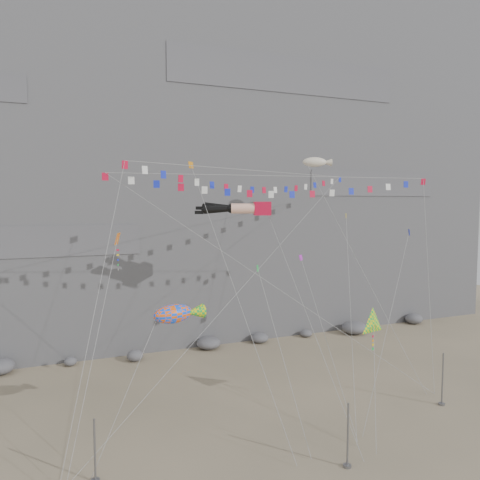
# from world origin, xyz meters

# --- Properties ---
(ground) EXTENTS (120.00, 120.00, 0.00)m
(ground) POSITION_xyz_m (0.00, 0.00, 0.00)
(ground) COLOR gray
(ground) RESTS_ON ground
(cliff) EXTENTS (80.00, 28.00, 50.00)m
(cliff) POSITION_xyz_m (0.00, 32.00, 25.00)
(cliff) COLOR slate
(cliff) RESTS_ON ground
(talus_boulders) EXTENTS (60.00, 3.00, 1.20)m
(talus_boulders) POSITION_xyz_m (0.00, 17.00, 0.60)
(talus_boulders) COLOR slate
(talus_boulders) RESTS_ON ground
(anchor_pole_left) EXTENTS (0.12, 0.12, 3.67)m
(anchor_pole_left) POSITION_xyz_m (-13.41, -3.49, 1.83)
(anchor_pole_left) COLOR slate
(anchor_pole_left) RESTS_ON ground
(anchor_pole_center) EXTENTS (0.12, 0.12, 3.92)m
(anchor_pole_center) POSITION_xyz_m (0.59, -7.56, 1.96)
(anchor_pole_center) COLOR slate
(anchor_pole_center) RESTS_ON ground
(anchor_pole_right) EXTENTS (0.12, 0.12, 4.13)m
(anchor_pole_right) POSITION_xyz_m (12.41, -3.12, 2.07)
(anchor_pole_right) COLOR slate
(anchor_pole_right) RESTS_ON ground
(legs_kite) EXTENTS (6.72, 17.59, 21.13)m
(legs_kite) POSITION_xyz_m (0.06, 7.81, 15.16)
(legs_kite) COLOR red
(legs_kite) RESTS_ON ground
(flag_banner_upper) EXTENTS (29.42, 17.76, 27.80)m
(flag_banner_upper) POSITION_xyz_m (1.60, 7.73, 18.43)
(flag_banner_upper) COLOR red
(flag_banner_upper) RESTS_ON ground
(flag_banner_lower) EXTENTS (27.03, 6.19, 21.78)m
(flag_banner_lower) POSITION_xyz_m (1.88, 3.69, 17.78)
(flag_banner_lower) COLOR red
(flag_banner_lower) RESTS_ON ground
(harlequin_kite) EXTENTS (5.11, 9.61, 16.19)m
(harlequin_kite) POSITION_xyz_m (-10.90, 4.71, 13.02)
(harlequin_kite) COLOR red
(harlequin_kite) RESTS_ON ground
(fish_windsock) EXTENTS (7.56, 3.63, 10.43)m
(fish_windsock) POSITION_xyz_m (-8.18, -0.69, 8.50)
(fish_windsock) COLOR #FD5A0C
(fish_windsock) RESTS_ON ground
(delta_kite) EXTENTS (4.45, 5.08, 9.04)m
(delta_kite) POSITION_xyz_m (6.17, -2.62, 6.88)
(delta_kite) COLOR yellow
(delta_kite) RESTS_ON ground
(blimp_windsock) EXTENTS (5.35, 13.53, 23.51)m
(blimp_windsock) POSITION_xyz_m (9.36, 11.14, 19.67)
(blimp_windsock) COLOR beige
(blimp_windsock) RESTS_ON ground
(small_kite_a) EXTENTS (3.11, 14.52, 23.37)m
(small_kite_a) POSITION_xyz_m (-4.53, 7.13, 18.41)
(small_kite_a) COLOR orange
(small_kite_a) RESTS_ON ground
(small_kite_b) EXTENTS (2.59, 11.88, 15.74)m
(small_kite_b) POSITION_xyz_m (4.80, 5.55, 10.68)
(small_kite_b) COLOR #B721C6
(small_kite_b) RESTS_ON ground
(small_kite_c) EXTENTS (1.32, 7.08, 12.75)m
(small_kite_c) POSITION_xyz_m (-1.70, 0.25, 10.77)
(small_kite_c) COLOR green
(small_kite_c) RESTS_ON ground
(small_kite_d) EXTENTS (7.83, 12.66, 20.15)m
(small_kite_d) POSITION_xyz_m (9.61, 5.95, 14.06)
(small_kite_d) COLOR gold
(small_kite_d) RESTS_ON ground
(small_kite_e) EXTENTS (10.28, 7.53, 17.62)m
(small_kite_e) POSITION_xyz_m (13.05, 1.75, 12.93)
(small_kite_e) COLOR #1626C7
(small_kite_e) RESTS_ON ground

